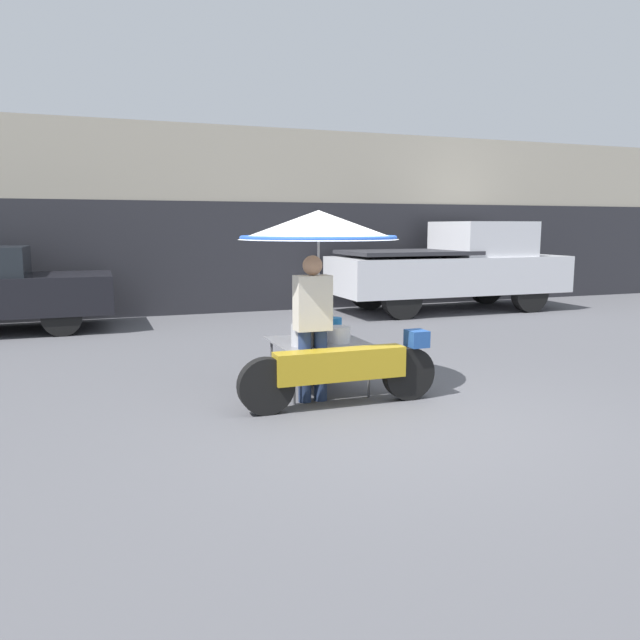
{
  "coord_description": "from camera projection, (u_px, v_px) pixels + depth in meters",
  "views": [
    {
      "loc": [
        -2.73,
        -5.36,
        1.87
      ],
      "look_at": [
        -0.36,
        1.14,
        0.83
      ],
      "focal_mm": 35.0,
      "sensor_mm": 36.0,
      "label": 1
    }
  ],
  "objects": [
    {
      "name": "vendor_motorcycle_cart",
      "position": [
        322.0,
        255.0,
        6.86
      ],
      "size": [
        2.18,
        1.78,
        2.05
      ],
      "color": "black",
      "rests_on": "ground"
    },
    {
      "name": "vendor_person",
      "position": [
        313.0,
        321.0,
        6.62
      ],
      "size": [
        0.38,
        0.22,
        1.57
      ],
      "color": "navy",
      "rests_on": "ground"
    },
    {
      "name": "ground_plane",
      "position": [
        393.0,
        417.0,
        6.19
      ],
      "size": [
        36.0,
        36.0,
        0.0
      ],
      "primitive_type": "plane",
      "color": "#56565B"
    },
    {
      "name": "shopfront_building",
      "position": [
        217.0,
        221.0,
        14.31
      ],
      "size": [
        28.0,
        2.06,
        3.99
      ],
      "color": "#B2A893",
      "rests_on": "ground"
    },
    {
      "name": "pickup_truck",
      "position": [
        454.0,
        267.0,
        13.87
      ],
      "size": [
        5.24,
        1.91,
        1.98
      ],
      "color": "black",
      "rests_on": "ground"
    }
  ]
}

